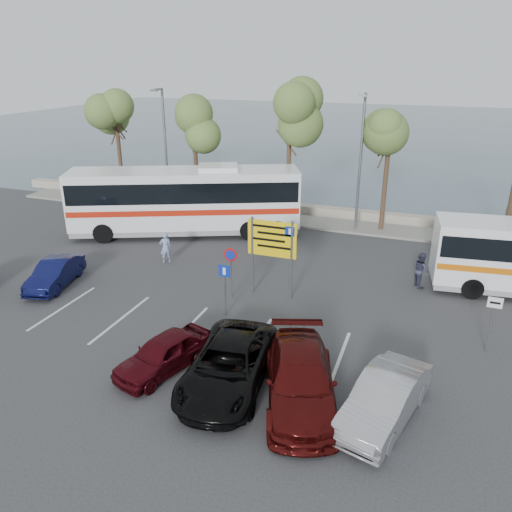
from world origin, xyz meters
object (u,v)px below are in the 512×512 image
(street_lamp_left, at_px, (165,144))
(pedestrian_near, at_px, (166,248))
(pedestrian_far, at_px, (421,270))
(car_maroon, at_px, (300,380))
(car_red, at_px, (164,354))
(street_lamp_right, at_px, (361,156))
(direction_sign, at_px, (272,245))
(coach_bus_left, at_px, (185,203))
(car_blue, at_px, (55,274))
(suv_black, at_px, (229,365))
(car_silver_b, at_px, (384,399))

(street_lamp_left, xyz_separation_m, pedestrian_near, (4.62, -8.52, -3.78))
(pedestrian_near, height_order, pedestrian_far, pedestrian_far)
(car_maroon, height_order, car_red, car_maroon)
(street_lamp_right, xyz_separation_m, car_maroon, (1.17, -17.02, -3.84))
(direction_sign, distance_m, car_maroon, 7.60)
(direction_sign, bearing_deg, car_maroon, -64.67)
(coach_bus_left, distance_m, car_red, 14.30)
(direction_sign, bearing_deg, car_blue, -165.70)
(suv_black, height_order, pedestrian_far, pedestrian_far)
(street_lamp_left, xyz_separation_m, pedestrian_far, (17.19, -7.02, -3.76))
(street_lamp_right, height_order, car_silver_b, street_lamp_right)
(pedestrian_near, relative_size, pedestrian_far, 0.99)
(coach_bus_left, xyz_separation_m, car_maroon, (10.67, -12.97, -1.18))
(street_lamp_left, relative_size, suv_black, 1.53)
(street_lamp_left, distance_m, car_maroon, 22.48)
(street_lamp_left, relative_size, direction_sign, 2.23)
(suv_black, xyz_separation_m, pedestrian_far, (5.41, 10.00, 0.11))
(car_silver_b, bearing_deg, car_red, -164.77)
(street_lamp_left, relative_size, car_blue, 2.13)
(suv_black, bearing_deg, street_lamp_left, 118.40)
(street_lamp_right, relative_size, suv_black, 1.53)
(coach_bus_left, height_order, car_maroon, coach_bus_left)
(car_maroon, bearing_deg, street_lamp_right, 75.43)
(pedestrian_near, bearing_deg, car_silver_b, 106.96)
(car_silver_b, bearing_deg, pedestrian_near, 160.11)
(pedestrian_far, bearing_deg, car_silver_b, 148.01)
(pedestrian_near, bearing_deg, direction_sign, 126.30)
(car_blue, distance_m, pedestrian_near, 5.49)
(street_lamp_left, relative_size, pedestrian_near, 4.86)
(car_red, bearing_deg, street_lamp_right, 96.43)
(street_lamp_right, bearing_deg, street_lamp_left, 180.00)
(pedestrian_far, bearing_deg, car_red, 112.75)
(street_lamp_left, xyz_separation_m, car_blue, (1.21, -12.82, -3.98))
(pedestrian_far, bearing_deg, car_maroon, 133.98)
(pedestrian_near, xyz_separation_m, pedestrian_far, (12.56, 1.50, 0.01))
(car_red, bearing_deg, direction_sign, 94.78)
(suv_black, relative_size, car_silver_b, 1.22)
(car_maroon, relative_size, pedestrian_near, 3.16)
(car_maroon, distance_m, pedestrian_far, 10.44)
(street_lamp_left, xyz_separation_m, car_silver_b, (16.71, -17.02, -3.89))
(street_lamp_right, relative_size, car_red, 2.17)
(car_maroon, relative_size, suv_black, 1.00)
(car_maroon, distance_m, suv_black, 2.40)
(street_lamp_right, height_order, car_blue, street_lamp_right)
(car_red, xyz_separation_m, pedestrian_near, (-4.75, 8.50, 0.19))
(street_lamp_left, distance_m, pedestrian_near, 10.40)
(street_lamp_right, xyz_separation_m, suv_black, (-1.23, -17.02, -3.87))
(street_lamp_right, relative_size, car_silver_b, 1.87)
(suv_black, distance_m, pedestrian_far, 11.37)
(car_blue, height_order, pedestrian_near, pedestrian_near)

